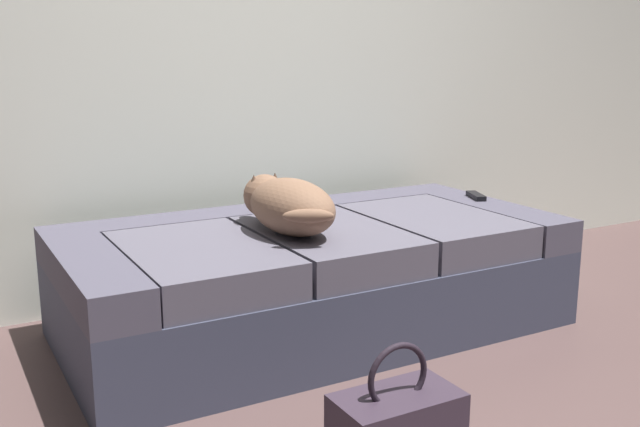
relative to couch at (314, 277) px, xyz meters
name	(u,v)px	position (x,y,z in m)	size (l,w,h in m)	color
couch	(314,277)	(0.00, 0.00, 0.00)	(1.90, 0.94, 0.43)	#3B3F52
dog_tan	(287,205)	(-0.15, -0.06, 0.32)	(0.27, 0.60, 0.20)	brown
tv_remote	(476,196)	(0.88, 0.08, 0.23)	(0.04, 0.15, 0.02)	black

